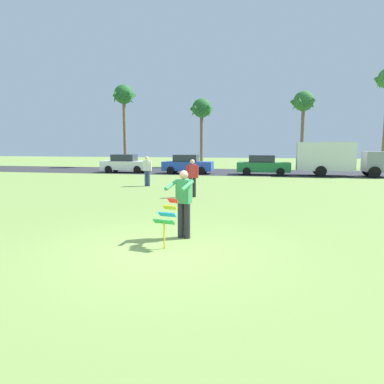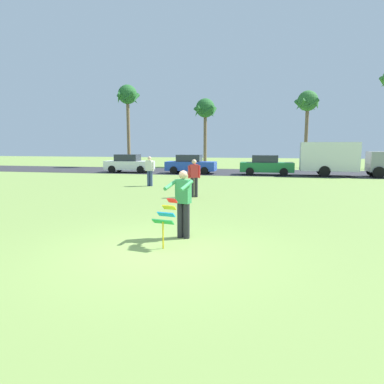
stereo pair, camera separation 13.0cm
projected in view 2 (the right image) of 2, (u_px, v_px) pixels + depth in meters
The scene contains 13 objects.
ground_plane at pixel (161, 252), 7.46m from camera, with size 120.00×120.00×0.00m, color olive.
road_strip at pixel (241, 172), 29.96m from camera, with size 120.00×8.00×0.01m, color #2D2D33.
person_kite_flyer at pixel (183, 201), 8.45m from camera, with size 0.66×0.74×1.73m.
kite_held at pixel (166, 216), 7.74m from camera, with size 0.53×0.68×1.10m.
parked_car_white at pixel (129, 164), 29.64m from camera, with size 4.26×1.96×1.60m.
parked_car_blue at pixel (191, 164), 28.43m from camera, with size 4.21×1.85×1.60m.
parked_car_green at pixel (266, 165), 27.07m from camera, with size 4.24×1.91×1.60m.
parked_truck_grey_van at pixel (340, 158), 25.78m from camera, with size 6.77×2.30×2.62m.
palm_tree_left_near at pixel (128, 98), 37.11m from camera, with size 2.58×2.71×9.04m.
palm_tree_right_near at pixel (205, 111), 37.21m from camera, with size 2.58×2.71×7.56m.
palm_tree_centre_far at pixel (308, 104), 34.99m from camera, with size 2.58×2.71×8.05m.
person_walker_near at pixel (194, 177), 15.31m from camera, with size 0.54×0.34×1.73m.
person_walker_far at pixel (150, 170), 19.56m from camera, with size 0.56×0.27×1.73m.
Camera 2 is at (2.24, -6.89, 2.33)m, focal length 31.38 mm.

